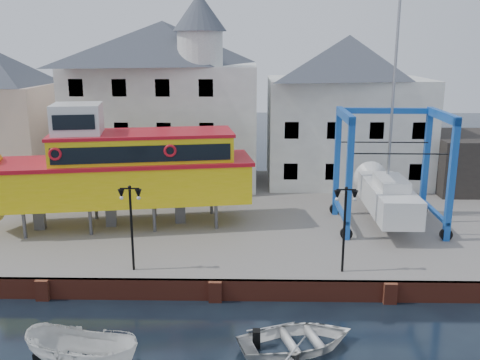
{
  "coord_description": "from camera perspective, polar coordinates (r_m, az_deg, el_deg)",
  "views": [
    {
      "loc": [
        1.59,
        -22.53,
        11.55
      ],
      "look_at": [
        1.0,
        7.0,
        4.0
      ],
      "focal_mm": 40.0,
      "sensor_mm": 36.0,
      "label": 1
    }
  ],
  "objects": [
    {
      "name": "ground",
      "position": [
        25.37,
        -2.64,
        -12.76
      ],
      "size": [
        140.0,
        140.0,
        0.0
      ],
      "primitive_type": "plane",
      "color": "black",
      "rests_on": "ground"
    },
    {
      "name": "hardstanding",
      "position": [
        35.34,
        -1.49,
        -3.89
      ],
      "size": [
        44.0,
        22.0,
        1.0
      ],
      "primitive_type": "cube",
      "color": "slate",
      "rests_on": "ground"
    },
    {
      "name": "quay_wall",
      "position": [
        25.24,
        -2.64,
        -11.64
      ],
      "size": [
        44.0,
        0.47,
        1.0
      ],
      "color": "maroon",
      "rests_on": "ground"
    },
    {
      "name": "building_white_main",
      "position": [
        41.64,
        -7.87,
        8.41
      ],
      "size": [
        14.0,
        8.3,
        14.0
      ],
      "color": "silver",
      "rests_on": "hardstanding"
    },
    {
      "name": "building_white_right",
      "position": [
        42.47,
        11.28,
        7.37
      ],
      "size": [
        12.0,
        8.0,
        11.2
      ],
      "color": "silver",
      "rests_on": "hardstanding"
    },
    {
      "name": "lamp_post_left",
      "position": [
        25.47,
        -11.6,
        -2.8
      ],
      "size": [
        1.12,
        0.32,
        4.2
      ],
      "color": "black",
      "rests_on": "hardstanding"
    },
    {
      "name": "lamp_post_right",
      "position": [
        25.24,
        11.17,
        -2.93
      ],
      "size": [
        1.12,
        0.32,
        4.2
      ],
      "color": "black",
      "rests_on": "hardstanding"
    },
    {
      "name": "tour_boat",
      "position": [
        32.03,
        -13.8,
        1.08
      ],
      "size": [
        17.15,
        6.71,
        7.28
      ],
      "rotation": [
        0.0,
        0.0,
        0.17
      ],
      "color": "#59595E",
      "rests_on": "hardstanding"
    },
    {
      "name": "travel_lift",
      "position": [
        33.19,
        15.25,
        -0.75
      ],
      "size": [
        6.21,
        8.75,
        13.18
      ],
      "rotation": [
        0.0,
        0.0,
        -0.01
      ],
      "color": "#175FA9",
      "rests_on": "hardstanding"
    },
    {
      "name": "motorboat_b",
      "position": [
        22.01,
        6.12,
        -17.4
      ],
      "size": [
        5.38,
        4.5,
        0.96
      ],
      "primitive_type": "imported",
      "rotation": [
        0.0,
        0.0,
        1.87
      ],
      "color": "white",
      "rests_on": "ground"
    }
  ]
}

